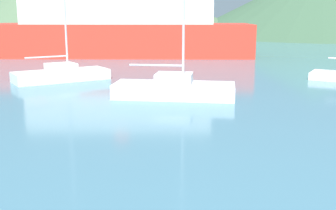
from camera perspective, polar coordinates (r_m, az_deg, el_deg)
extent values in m
cube|color=silver|center=(21.24, 0.83, 1.98)|extent=(6.10, 2.31, 0.73)
cube|color=silver|center=(21.14, 0.83, 3.63)|extent=(1.85, 1.57, 0.51)
cylinder|color=#BCBCC1|center=(21.18, -1.61, 5.41)|extent=(2.73, 0.15, 0.10)
cube|color=white|center=(27.47, -14.24, 3.89)|extent=(5.90, 5.30, 0.64)
cube|color=white|center=(27.39, -14.30, 5.02)|extent=(2.30, 2.26, 0.45)
cylinder|color=#BCBCC1|center=(27.33, -13.85, 13.24)|extent=(0.12, 0.12, 8.26)
cylinder|color=#BCBCC1|center=(27.07, -16.15, 6.27)|extent=(2.12, 1.71, 0.10)
cube|color=red|center=(42.54, -6.52, 8.77)|extent=(26.23, 9.42, 3.14)
cube|color=silver|center=(42.47, -6.64, 13.62)|extent=(18.46, 7.64, 4.06)
cone|color=#4C6647|center=(90.92, -15.63, 13.45)|extent=(38.66, 38.66, 13.15)
cone|color=#4C6647|center=(86.32, -1.97, 12.19)|extent=(42.95, 42.95, 7.80)
cone|color=#38563D|center=(88.57, 19.97, 13.14)|extent=(52.54, 52.54, 12.94)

